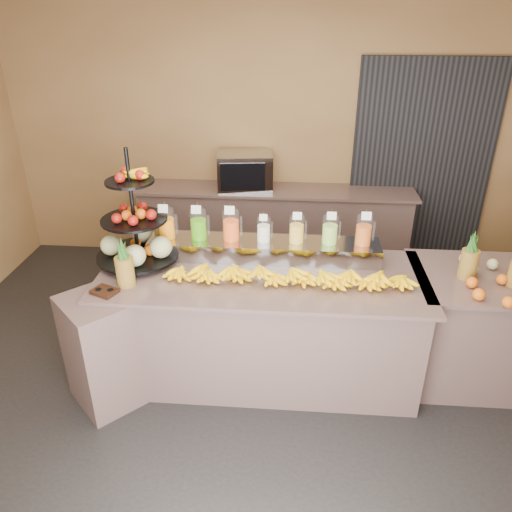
# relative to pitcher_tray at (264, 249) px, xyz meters

# --- Properties ---
(ground) EXTENTS (6.00, 6.00, 0.00)m
(ground) POSITION_rel_pitcher_tray_xyz_m (0.01, -0.58, -1.01)
(ground) COLOR black
(ground) RESTS_ON ground
(room_envelope) EXTENTS (6.04, 5.02, 2.82)m
(room_envelope) POSITION_rel_pitcher_tray_xyz_m (0.20, 0.21, 0.87)
(room_envelope) COLOR brown
(room_envelope) RESTS_ON ground
(buffet_counter) EXTENTS (2.75, 1.25, 0.93)m
(buffet_counter) POSITION_rel_pitcher_tray_xyz_m (-0.10, -0.32, -0.54)
(buffet_counter) COLOR gray
(buffet_counter) RESTS_ON ground
(right_counter) EXTENTS (1.08, 0.88, 0.93)m
(right_counter) POSITION_rel_pitcher_tray_xyz_m (1.71, -0.18, -0.54)
(right_counter) COLOR gray
(right_counter) RESTS_ON ground
(back_ledge) EXTENTS (3.10, 0.55, 0.93)m
(back_ledge) POSITION_rel_pitcher_tray_xyz_m (0.01, 1.67, -0.54)
(back_ledge) COLOR gray
(back_ledge) RESTS_ON ground
(pitcher_tray) EXTENTS (1.85, 0.30, 0.15)m
(pitcher_tray) POSITION_rel_pitcher_tray_xyz_m (0.00, 0.00, 0.00)
(pitcher_tray) COLOR gray
(pitcher_tray) RESTS_ON buffet_counter
(juice_pitcher_orange_a) EXTENTS (0.13, 0.14, 0.32)m
(juice_pitcher_orange_a) POSITION_rel_pitcher_tray_xyz_m (-0.78, -0.00, 0.18)
(juice_pitcher_orange_a) COLOR silver
(juice_pitcher_orange_a) RESTS_ON pitcher_tray
(juice_pitcher_green) EXTENTS (0.13, 0.14, 0.32)m
(juice_pitcher_green) POSITION_rel_pitcher_tray_xyz_m (-0.52, -0.00, 0.18)
(juice_pitcher_green) COLOR silver
(juice_pitcher_green) RESTS_ON pitcher_tray
(juice_pitcher_orange_b) EXTENTS (0.13, 0.14, 0.32)m
(juice_pitcher_orange_b) POSITION_rel_pitcher_tray_xyz_m (-0.26, -0.00, 0.18)
(juice_pitcher_orange_b) COLOR silver
(juice_pitcher_orange_b) RESTS_ON pitcher_tray
(juice_pitcher_milk) EXTENTS (0.11, 0.11, 0.26)m
(juice_pitcher_milk) POSITION_rel_pitcher_tray_xyz_m (-0.00, -0.00, 0.16)
(juice_pitcher_milk) COLOR silver
(juice_pitcher_milk) RESTS_ON pitcher_tray
(juice_pitcher_lemon) EXTENTS (0.12, 0.12, 0.29)m
(juice_pitcher_lemon) POSITION_rel_pitcher_tray_xyz_m (0.26, -0.00, 0.17)
(juice_pitcher_lemon) COLOR silver
(juice_pitcher_lemon) RESTS_ON pitcher_tray
(juice_pitcher_lime) EXTENTS (0.12, 0.13, 0.30)m
(juice_pitcher_lime) POSITION_rel_pitcher_tray_xyz_m (0.52, -0.00, 0.18)
(juice_pitcher_lime) COLOR silver
(juice_pitcher_lime) RESTS_ON pitcher_tray
(juice_pitcher_orange_c) EXTENTS (0.13, 0.13, 0.31)m
(juice_pitcher_orange_c) POSITION_rel_pitcher_tray_xyz_m (0.78, -0.00, 0.18)
(juice_pitcher_orange_c) COLOR silver
(juice_pitcher_orange_c) RESTS_ON pitcher_tray
(banana_heap) EXTENTS (1.87, 0.17, 0.16)m
(banana_heap) POSITION_rel_pitcher_tray_xyz_m (0.21, -0.37, -0.00)
(banana_heap) COLOR yellow
(banana_heap) RESTS_ON buffet_counter
(fruit_stand) EXTENTS (0.76, 0.76, 0.92)m
(fruit_stand) POSITION_rel_pitcher_tray_xyz_m (-0.95, -0.13, 0.16)
(fruit_stand) COLOR black
(fruit_stand) RESTS_ON buffet_counter
(condiment_caddy) EXTENTS (0.21, 0.19, 0.03)m
(condiment_caddy) POSITION_rel_pitcher_tray_xyz_m (-1.09, -0.64, -0.06)
(condiment_caddy) COLOR black
(condiment_caddy) RESTS_ON buffet_counter
(pineapple_left_a) EXTENTS (0.13, 0.13, 0.39)m
(pineapple_left_a) POSITION_rel_pitcher_tray_xyz_m (-0.97, -0.52, 0.07)
(pineapple_left_a) COLOR brown
(pineapple_left_a) RESTS_ON buffet_counter
(pineapple_left_b) EXTENTS (0.13, 0.13, 0.41)m
(pineapple_left_b) POSITION_rel_pitcher_tray_xyz_m (-0.85, 0.12, 0.08)
(pineapple_left_b) COLOR brown
(pineapple_left_b) RESTS_ON buffet_counter
(right_fruit_pile) EXTENTS (0.43, 0.41, 0.23)m
(right_fruit_pile) POSITION_rel_pitcher_tray_xyz_m (1.68, -0.35, -0.00)
(right_fruit_pile) COLOR brown
(right_fruit_pile) RESTS_ON right_counter
(oven_warmer) EXTENTS (0.64, 0.49, 0.40)m
(oven_warmer) POSITION_rel_pitcher_tray_xyz_m (-0.32, 1.67, 0.12)
(oven_warmer) COLOR gray
(oven_warmer) RESTS_ON back_ledge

